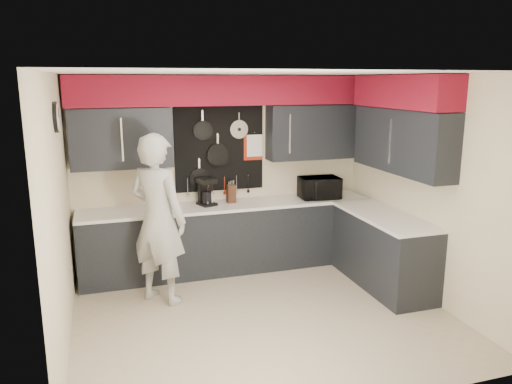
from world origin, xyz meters
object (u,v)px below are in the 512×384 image
object	(u,v)px
knife_block	(231,194)
utensil_crock	(208,198)
person	(158,219)
microwave	(319,188)
coffee_maker	(206,191)

from	to	relation	value
knife_block	utensil_crock	distance (m)	0.32
utensil_crock	person	bearing A→B (deg)	-134.03
microwave	coffee_maker	distance (m)	1.58
utensil_crock	coffee_maker	bearing A→B (deg)	-162.28
knife_block	coffee_maker	size ratio (longest dim) A/B	0.67
utensil_crock	coffee_maker	distance (m)	0.11
person	knife_block	bearing A→B (deg)	-99.12
microwave	knife_block	size ratio (longest dim) A/B	2.24
person	coffee_maker	bearing A→B (deg)	-88.49
microwave	utensil_crock	bearing A→B (deg)	178.14
coffee_maker	person	world-z (taller)	person
microwave	utensil_crock	world-z (taller)	microwave
utensil_crock	person	distance (m)	1.08
microwave	person	xyz separation A→B (m)	(-2.30, -0.65, -0.08)
microwave	person	distance (m)	2.39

